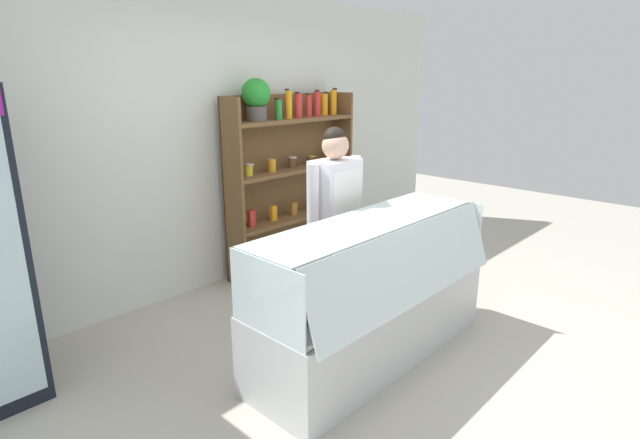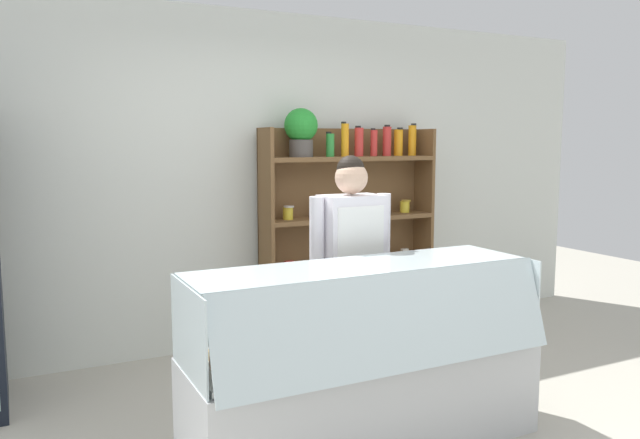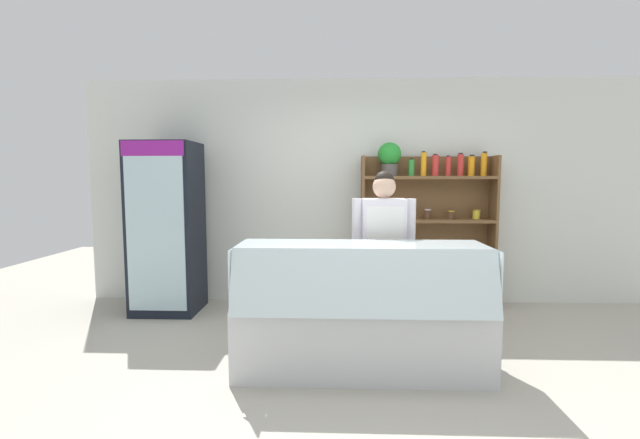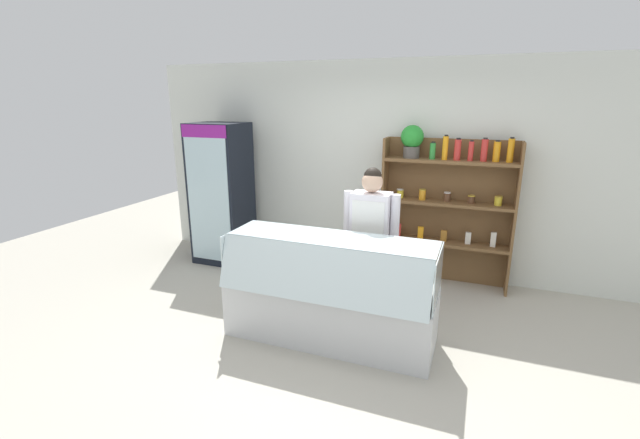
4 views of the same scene
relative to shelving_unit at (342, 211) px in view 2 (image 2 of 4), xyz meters
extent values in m
cube|color=silver|center=(-0.66, 0.23, 0.26)|extent=(6.80, 0.10, 2.70)
cube|color=brown|center=(0.05, 0.09, -0.20)|extent=(1.54, 0.02, 1.78)
cube|color=brown|center=(-0.70, -0.05, -0.20)|extent=(0.03, 0.28, 1.78)
cube|color=brown|center=(0.81, -0.05, -0.20)|extent=(0.03, 0.28, 1.78)
cube|color=brown|center=(0.05, -0.05, -0.56)|extent=(1.48, 0.28, 0.04)
cube|color=brown|center=(0.05, -0.05, -0.06)|extent=(1.48, 0.28, 0.04)
cube|color=brown|center=(0.05, -0.05, 0.44)|extent=(1.48, 0.28, 0.04)
cylinder|color=#4C4742|center=(-0.40, -0.05, 0.52)|extent=(0.19, 0.19, 0.14)
sphere|color=#24902D|center=(-0.40, -0.05, 0.70)|extent=(0.27, 0.27, 0.27)
cylinder|color=#2D8C38|center=(-0.15, -0.07, 0.55)|extent=(0.07, 0.07, 0.19)
cylinder|color=black|center=(-0.15, -0.05, 0.65)|extent=(0.04, 0.04, 0.02)
cylinder|color=orange|center=(-0.01, -0.07, 0.59)|extent=(0.06, 0.06, 0.27)
cylinder|color=black|center=(-0.01, -0.05, 0.73)|extent=(0.04, 0.04, 0.02)
cylinder|color=red|center=(0.13, -0.06, 0.57)|extent=(0.07, 0.07, 0.24)
cylinder|color=black|center=(0.13, -0.05, 0.70)|extent=(0.05, 0.05, 0.02)
cylinder|color=red|center=(0.27, -0.06, 0.56)|extent=(0.06, 0.06, 0.22)
cylinder|color=black|center=(0.27, -0.05, 0.68)|extent=(0.04, 0.04, 0.02)
cylinder|color=red|center=(0.41, -0.04, 0.58)|extent=(0.07, 0.07, 0.25)
cylinder|color=black|center=(0.41, -0.05, 0.71)|extent=(0.05, 0.05, 0.02)
cylinder|color=orange|center=(0.54, -0.02, 0.57)|extent=(0.08, 0.08, 0.23)
cylinder|color=black|center=(0.54, -0.05, 0.69)|extent=(0.05, 0.05, 0.02)
cylinder|color=orange|center=(0.69, -0.03, 0.58)|extent=(0.07, 0.07, 0.26)
cylinder|color=black|center=(0.69, -0.05, 0.72)|extent=(0.05, 0.05, 0.02)
cylinder|color=yellow|center=(-0.51, -0.03, 0.01)|extent=(0.08, 0.08, 0.10)
cylinder|color=silver|center=(-0.51, -0.05, 0.06)|extent=(0.08, 0.08, 0.01)
cylinder|color=orange|center=(-0.23, -0.06, 0.01)|extent=(0.08, 0.08, 0.12)
cylinder|color=gold|center=(-0.23, -0.05, 0.08)|extent=(0.08, 0.08, 0.01)
cylinder|color=brown|center=(0.05, -0.03, 0.01)|extent=(0.08, 0.08, 0.10)
cylinder|color=silver|center=(0.05, -0.05, 0.06)|extent=(0.08, 0.08, 0.01)
cylinder|color=brown|center=(0.32, -0.03, 0.00)|extent=(0.08, 0.08, 0.09)
cylinder|color=gold|center=(0.32, -0.05, 0.05)|extent=(0.08, 0.08, 0.01)
cylinder|color=yellow|center=(0.62, -0.03, 0.00)|extent=(0.08, 0.08, 0.10)
cylinder|color=gold|center=(0.62, -0.05, 0.06)|extent=(0.09, 0.09, 0.01)
cube|color=red|center=(-0.50, -0.05, -0.46)|extent=(0.07, 0.04, 0.16)
cube|color=orange|center=(-0.23, -0.05, -0.47)|extent=(0.07, 0.05, 0.15)
cube|color=#9E6623|center=(0.05, -0.05, -0.47)|extent=(0.07, 0.04, 0.14)
cube|color=silver|center=(0.33, -0.05, -0.47)|extent=(0.07, 0.04, 0.14)
cube|color=silver|center=(0.61, -0.05, -0.45)|extent=(0.06, 0.04, 0.18)
cube|color=silver|center=(-0.81, -1.74, -0.82)|extent=(1.95, 0.65, 0.55)
cube|color=white|center=(-0.81, -1.74, -0.52)|extent=(1.89, 0.59, 0.03)
cube|color=silver|center=(-0.81, -2.05, -0.32)|extent=(1.91, 0.16, 0.47)
cube|color=silver|center=(-0.81, -1.69, -0.09)|extent=(1.91, 0.49, 0.01)
cube|color=silver|center=(-1.78, -1.74, -0.32)|extent=(0.01, 0.61, 0.45)
cube|color=silver|center=(0.16, -1.74, -0.32)|extent=(0.01, 0.61, 0.45)
cube|color=tan|center=(-1.58, -1.66, -0.48)|extent=(0.16, 0.11, 0.05)
cube|color=white|center=(-1.58, -1.86, -0.48)|extent=(0.05, 0.03, 0.02)
cube|color=beige|center=(-1.27, -1.66, -0.48)|extent=(0.16, 0.13, 0.06)
cube|color=white|center=(-1.27, -1.86, -0.48)|extent=(0.05, 0.03, 0.02)
cube|color=tan|center=(-0.96, -1.66, -0.48)|extent=(0.16, 0.12, 0.05)
cube|color=white|center=(-0.96, -1.86, -0.48)|extent=(0.05, 0.03, 0.02)
cube|color=beige|center=(-0.66, -1.66, -0.48)|extent=(0.17, 0.12, 0.05)
cube|color=white|center=(-0.66, -1.86, -0.48)|extent=(0.05, 0.03, 0.02)
cube|color=tan|center=(-0.35, -1.66, -0.48)|extent=(0.16, 0.13, 0.05)
cube|color=white|center=(-0.35, -1.86, -0.48)|extent=(0.05, 0.03, 0.02)
cube|color=tan|center=(-0.05, -1.66, -0.48)|extent=(0.17, 0.12, 0.05)
cube|color=white|center=(-0.05, -1.86, -0.48)|extent=(0.05, 0.03, 0.02)
cylinder|color=#A35B4C|center=(-1.61, -1.84, -0.45)|extent=(0.17, 0.12, 0.11)
cylinder|color=#C1706B|center=(-1.39, -1.84, -0.45)|extent=(0.18, 0.15, 0.12)
cylinder|color=white|center=(-0.32, -1.82, -0.39)|extent=(0.07, 0.07, 0.23)
cylinder|color=white|center=(-0.22, -1.82, -0.41)|extent=(0.07, 0.07, 0.18)
cylinder|color=#2D2D38|center=(-0.66, -1.18, -0.73)|extent=(0.13, 0.13, 0.73)
cylinder|color=#2D2D38|center=(-0.50, -1.18, -0.73)|extent=(0.13, 0.13, 0.73)
cube|color=white|center=(-0.58, -1.18, -0.06)|extent=(0.38, 0.24, 0.60)
cube|color=white|center=(-0.58, -1.30, -0.38)|extent=(0.32, 0.01, 1.13)
cylinder|color=white|center=(-0.82, -1.18, -0.03)|extent=(0.09, 0.09, 0.54)
cylinder|color=white|center=(-0.34, -1.18, -0.03)|extent=(0.09, 0.09, 0.54)
sphere|color=#D8AD8E|center=(-0.58, -1.18, 0.35)|extent=(0.21, 0.21, 0.21)
sphere|color=black|center=(-0.58, -1.17, 0.40)|extent=(0.18, 0.18, 0.18)
camera|label=1|loc=(-3.40, -3.67, 0.87)|focal=28.00mm
camera|label=2|loc=(-2.50, -4.56, 0.58)|focal=35.00mm
camera|label=3|loc=(-1.01, -5.03, 0.42)|focal=24.00mm
camera|label=4|loc=(0.42, -5.20, 1.14)|focal=24.00mm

